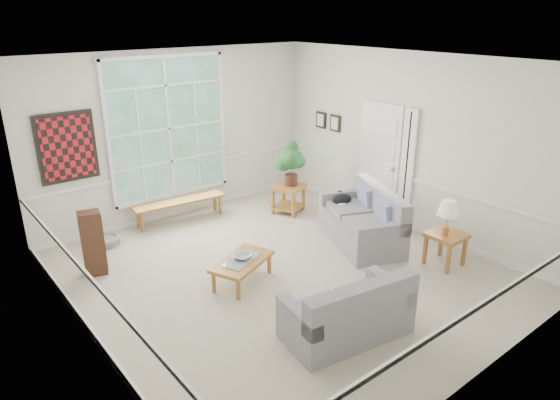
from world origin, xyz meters
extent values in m
cube|color=#ABA28E|center=(0.00, 0.00, -0.01)|extent=(5.50, 6.00, 0.01)
cube|color=white|center=(0.00, 0.00, 3.00)|extent=(5.50, 6.00, 0.02)
cube|color=silver|center=(0.00, 3.00, 1.50)|extent=(5.50, 0.02, 3.00)
cube|color=silver|center=(0.00, -3.00, 1.50)|extent=(5.50, 0.02, 3.00)
cube|color=silver|center=(-2.75, 0.00, 1.50)|extent=(0.02, 6.00, 3.00)
cube|color=silver|center=(2.75, 0.00, 1.50)|extent=(0.02, 6.00, 3.00)
cube|color=white|center=(-0.20, 2.96, 1.65)|extent=(2.30, 0.08, 2.40)
cube|color=white|center=(2.71, 0.60, 1.05)|extent=(0.08, 0.90, 2.10)
cube|color=white|center=(2.71, -0.03, 1.15)|extent=(0.08, 0.26, 1.90)
cube|color=maroon|center=(-1.95, 2.95, 1.60)|extent=(0.90, 0.06, 1.10)
cube|color=black|center=(2.71, 1.75, 1.55)|extent=(0.04, 0.26, 0.32)
cube|color=black|center=(2.71, 2.15, 1.55)|extent=(0.04, 0.26, 0.32)
cube|color=gray|center=(1.63, -0.01, 0.45)|extent=(1.46, 1.89, 0.91)
cube|color=gray|center=(-0.37, -1.62, 0.40)|extent=(1.58, 0.99, 0.80)
cube|color=#986028|center=(-0.63, 0.13, 0.18)|extent=(1.07, 0.84, 0.35)
imported|color=#A4A4A9|center=(-0.61, 0.16, 0.39)|extent=(0.41, 0.41, 0.08)
cube|color=#986028|center=(-0.25, 2.65, 0.20)|extent=(1.70, 0.50, 0.39)
cube|color=#986028|center=(1.54, 1.74, 0.27)|extent=(0.71, 0.71, 0.54)
cube|color=#986028|center=(2.04, -1.33, 0.26)|extent=(0.50, 0.50, 0.51)
cylinder|color=slate|center=(-1.69, 2.54, 0.07)|extent=(0.52, 0.52, 0.14)
cube|color=#392014|center=(-2.15, 1.68, 0.48)|extent=(0.35, 0.30, 0.97)
ellipsoid|color=black|center=(1.78, 0.58, 0.55)|extent=(0.42, 0.32, 0.18)
camera|label=1|loc=(-4.09, -5.01, 3.61)|focal=32.00mm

